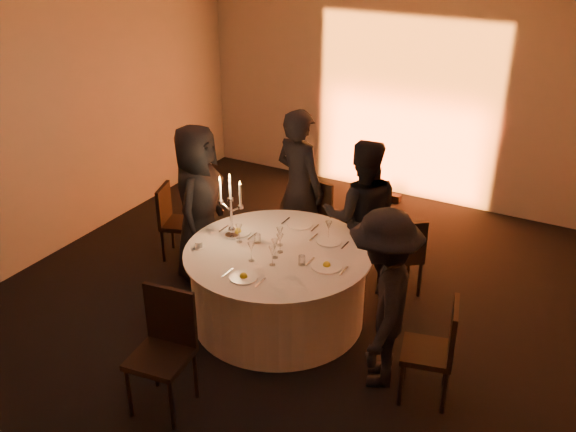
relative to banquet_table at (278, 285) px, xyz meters
The scene contains 31 objects.
floor 0.38m from the banquet_table, ahead, with size 7.00×7.00×0.00m, color black.
ceiling 2.62m from the banquet_table, ahead, with size 7.00×7.00×0.00m, color white.
wall_back 3.67m from the banquet_table, 90.00° to the left, with size 7.00×7.00×0.00m, color #B5AFA8.
wall_left 3.20m from the banquet_table, behind, with size 7.00×7.00×0.00m, color #B5AFA8.
uplighter_fixture 3.22m from the banquet_table, 90.00° to the left, with size 0.25×0.12×0.10m, color black.
banquet_table is the anchor object (origin of this frame).
chair_left 1.76m from the banquet_table, 162.59° to the left, with size 0.49×0.49×0.87m.
chair_back_left 1.34m from the banquet_table, 98.07° to the left, with size 0.49×0.49×1.00m.
chair_back_right 1.38m from the banquet_table, 48.34° to the left, with size 0.54×0.54×0.88m.
chair_right 1.74m from the banquet_table, 12.30° to the right, with size 0.49×0.49×0.92m.
chair_front 1.48m from the banquet_table, 98.39° to the right, with size 0.51×0.51×1.03m.
guest_left 1.32m from the banquet_table, 163.05° to the left, with size 0.84×0.55×1.73m, color black.
guest_back_left 1.32m from the banquet_table, 108.28° to the left, with size 0.66×0.43×1.80m, color black.
guest_back_right 1.14m from the banquet_table, 64.53° to the left, with size 0.81×0.63×1.67m, color black.
guest_right 1.32m from the banquet_table, 16.82° to the right, with size 1.04×0.60×1.61m, color black.
plate_left 0.68m from the banquet_table, 166.89° to the left, with size 0.36×0.26×0.08m.
plate_back_left 0.70m from the banquet_table, 96.57° to the left, with size 0.36×0.27×0.01m.
plate_back_right 0.66m from the banquet_table, 48.00° to the left, with size 0.35×0.25×0.01m.
plate_right 0.67m from the banquet_table, ahead, with size 0.36×0.29×0.08m.
plate_front 0.70m from the banquet_table, 91.97° to the right, with size 0.36×0.25×0.08m.
coffee_cup 0.86m from the banquet_table, 155.49° to the right, with size 0.11×0.11×0.07m.
candelabra 0.82m from the banquet_table, behind, with size 0.28×0.14×0.68m.
wine_glass_a 0.54m from the banquet_table, 71.25° to the right, with size 0.07×0.07×0.19m.
wine_glass_b 0.59m from the banquet_table, 71.07° to the right, with size 0.07×0.07×0.19m.
wine_glass_c 0.53m from the banquet_table, 108.90° to the left, with size 0.07×0.07×0.19m.
wine_glass_d 0.52m from the banquet_table, 28.10° to the right, with size 0.07×0.07×0.19m.
wine_glass_e 0.61m from the banquet_table, 112.13° to the right, with size 0.07×0.07×0.19m.
wine_glass_f 0.76m from the banquet_table, 54.72° to the left, with size 0.07×0.07×0.19m.
wine_glass_g 0.67m from the banquet_table, behind, with size 0.07×0.07×0.19m.
tumbler_a 0.50m from the banquet_table, behind, with size 0.07×0.07×0.09m, color white.
tumbler_b 0.55m from the banquet_table, 21.05° to the right, with size 0.07×0.07×0.09m, color white.
Camera 1 is at (2.64, -4.62, 3.75)m, focal length 40.00 mm.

